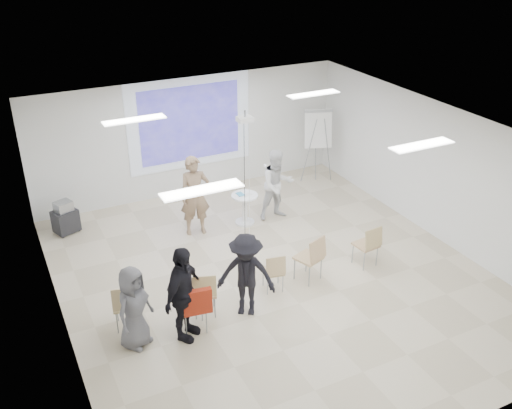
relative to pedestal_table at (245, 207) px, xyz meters
name	(u,v)px	position (x,y,z in m)	size (l,w,h in m)	color
floor	(274,278)	(-0.44, -2.27, -0.47)	(8.00, 9.00, 0.10)	beige
ceiling	(276,132)	(-0.44, -2.27, 2.63)	(8.00, 9.00, 0.10)	white
wall_back	(190,136)	(-0.44, 2.28, 1.08)	(8.00, 0.10, 3.00)	silver
wall_left	(52,261)	(-4.49, -2.27, 1.08)	(0.10, 9.00, 3.00)	silver
wall_right	(440,172)	(3.61, -2.27, 1.08)	(0.10, 9.00, 3.00)	silver
projection_halo	(190,123)	(-0.44, 2.22, 1.43)	(3.20, 0.01, 2.30)	silver
projection_image	(190,123)	(-0.44, 2.20, 1.43)	(2.60, 0.01, 1.90)	#352FA0
pedestal_table	(245,207)	(0.00, 0.00, 0.00)	(0.64, 0.64, 0.76)	white
player_left	(195,191)	(-1.16, 0.10, 0.62)	(0.76, 0.51, 2.08)	#907358
player_right	(277,181)	(0.81, -0.07, 0.52)	(0.91, 0.73, 1.88)	white
controller_left	(198,172)	(-0.98, 0.35, 0.95)	(0.04, 0.12, 0.04)	white
controller_right	(266,166)	(0.63, 0.18, 0.85)	(0.04, 0.13, 0.04)	white
chair_far_left	(125,303)	(-3.47, -2.56, 0.11)	(0.52, 0.54, 0.90)	tan
chair_left_mid	(194,306)	(-2.45, -3.17, 0.13)	(0.50, 0.53, 0.94)	tan
chair_left_inner	(204,291)	(-2.12, -2.81, 0.11)	(0.54, 0.56, 0.90)	tan
chair_center	(274,270)	(-0.67, -2.70, 0.05)	(0.45, 0.47, 0.80)	tan
chair_right_inner	(312,255)	(0.15, -2.72, 0.16)	(0.60, 0.62, 0.98)	tan
chair_right_far	(369,243)	(1.46, -2.78, 0.12)	(0.48, 0.51, 0.92)	tan
red_jacket	(197,302)	(-2.44, -3.31, 0.30)	(0.49, 0.11, 0.46)	#A22814
laptop	(204,290)	(-2.10, -2.72, 0.06)	(0.33, 0.24, 0.03)	black
audience_left	(183,288)	(-2.64, -3.20, 0.58)	(1.16, 0.70, 2.00)	black
audience_mid	(246,270)	(-1.42, -3.06, 0.49)	(1.18, 0.64, 1.82)	black
audience_outer	(133,303)	(-3.44, -3.02, 0.41)	(0.81, 0.54, 1.67)	slate
flipchart_easel	(318,130)	(2.78, 1.33, 1.03)	(0.81, 0.64, 1.98)	#94979C
av_cart	(65,218)	(-3.81, 1.43, -0.07)	(0.62, 0.56, 0.77)	black
ceiling_projector	(245,126)	(-0.34, -0.78, 2.27)	(0.30, 0.25, 3.00)	white
fluor_panel_nw	(134,120)	(-2.44, -0.27, 2.55)	(1.20, 0.30, 0.02)	white
fluor_panel_ne	(313,94)	(1.56, -0.27, 2.55)	(1.20, 0.30, 0.02)	white
fluor_panel_sw	(202,190)	(-2.44, -3.77, 2.55)	(1.20, 0.30, 0.02)	white
fluor_panel_se	(422,145)	(1.56, -3.77, 2.55)	(1.20, 0.30, 0.02)	white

